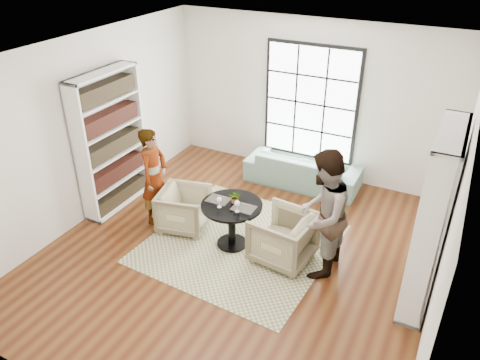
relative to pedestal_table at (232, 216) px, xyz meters
The scene contains 16 objects.
ground 0.58m from the pedestal_table, 36.22° to the right, with size 6.00×6.00×0.00m, color #5A3315.
room_shell 0.85m from the pedestal_table, 66.43° to the left, with size 6.00×6.01×6.00m.
rug 0.55m from the pedestal_table, 37.23° to the left, with size 2.68×2.68×0.01m, color #B7B189.
pedestal_table is the anchor object (origin of this frame).
sofa 2.35m from the pedestal_table, 82.74° to the left, with size 2.14×0.84×0.62m, color gray.
armchair_left 0.93m from the pedestal_table, behind, with size 0.75×0.77×0.70m, color gray.
armchair_right 0.84m from the pedestal_table, ahead, with size 0.82×0.85×0.77m, color tan.
person_left 1.49m from the pedestal_table, behind, with size 0.60×0.39×1.65m, color gray.
person_right 1.44m from the pedestal_table, ahead, with size 0.92×0.72×1.89m, color gray.
placemat_left 0.32m from the pedestal_table, behind, with size 0.34×0.26×0.01m, color black.
placemat_right 0.29m from the pedestal_table, ahead, with size 0.34×0.26×0.01m, color black.
cutlery_left 0.32m from the pedestal_table, behind, with size 0.14×0.22×0.01m, color silver, non-canonical shape.
cutlery_right 0.30m from the pedestal_table, ahead, with size 0.14×0.22×0.01m, color silver, non-canonical shape.
wine_glass_left 0.38m from the pedestal_table, 131.02° to the right, with size 0.08×0.08×0.17m.
wine_glass_right 0.40m from the pedestal_table, 39.93° to the right, with size 0.08×0.08×0.19m.
flower_centerpiece 0.31m from the pedestal_table, 72.60° to the left, with size 0.18×0.15×0.20m, color gray.
Camera 1 is at (2.62, -5.08, 4.46)m, focal length 35.00 mm.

